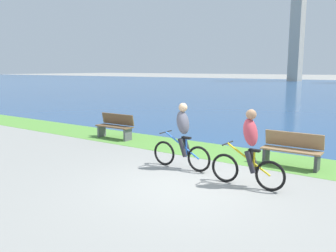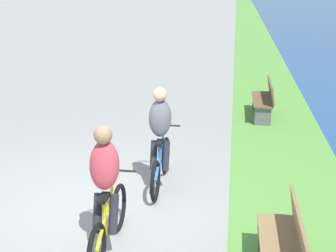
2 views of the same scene
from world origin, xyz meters
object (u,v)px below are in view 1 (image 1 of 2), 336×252
cyclist_lead (182,136)px  bench_far_along_path (115,126)px  cyclist_trailing (249,149)px  bench_near_path (292,150)px

cyclist_lead → bench_far_along_path: bearing=155.3°
cyclist_trailing → bench_far_along_path: (-6.05, 2.25, -0.39)m
cyclist_lead → bench_far_along_path: cyclist_lead is taller
cyclist_lead → bench_far_along_path: 4.56m
bench_far_along_path → bench_near_path: bearing=-1.1°
cyclist_trailing → bench_near_path: 2.19m
cyclist_lead → cyclist_trailing: (1.92, -0.35, 0.00)m
bench_far_along_path → cyclist_lead: bearing=-24.7°
bench_near_path → cyclist_trailing: bearing=-98.5°
cyclist_lead → cyclist_trailing: cyclist_trailing is taller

